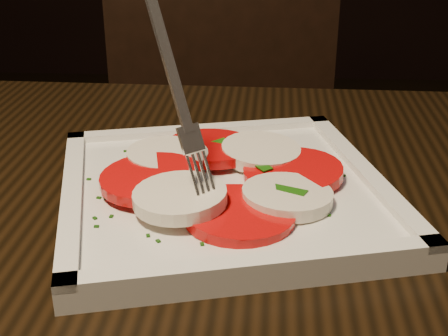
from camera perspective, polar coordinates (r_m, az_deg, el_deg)
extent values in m
cube|color=black|center=(0.44, 10.80, -10.91)|extent=(1.22, 0.83, 0.04)
cube|color=black|center=(1.09, 0.25, -4.80)|extent=(0.46, 0.46, 0.04)
cube|color=black|center=(1.17, -0.19, 10.55)|extent=(0.42, 0.08, 0.46)
cylinder|color=black|center=(1.38, -7.77, -10.16)|extent=(0.04, 0.04, 0.41)
cylinder|color=black|center=(1.39, 7.40, -9.78)|extent=(0.04, 0.04, 0.41)
cube|color=white|center=(0.50, 0.00, -2.35)|extent=(0.31, 0.31, 0.01)
cylinder|color=red|center=(0.45, 1.41, -4.27)|extent=(0.08, 0.08, 0.01)
cylinder|color=white|center=(0.47, 5.80, -2.59)|extent=(0.07, 0.07, 0.01)
cylinder|color=red|center=(0.51, 6.33, -0.37)|extent=(0.08, 0.08, 0.01)
cylinder|color=white|center=(0.54, 3.39, 1.47)|extent=(0.07, 0.07, 0.02)
cylinder|color=red|center=(0.54, -1.15, 1.85)|extent=(0.08, 0.08, 0.01)
cylinder|color=white|center=(0.52, -5.18, 1.04)|extent=(0.07, 0.07, 0.01)
cylinder|color=red|center=(0.49, -6.61, -0.94)|extent=(0.08, 0.08, 0.01)
cylinder|color=white|center=(0.45, -4.05, -2.68)|extent=(0.07, 0.07, 0.01)
cube|color=#1B550E|center=(0.54, -1.60, 2.02)|extent=(0.04, 0.03, 0.01)
cube|color=#1B550E|center=(0.47, 5.45, -1.90)|extent=(0.04, 0.02, 0.00)
cube|color=#1B550E|center=(0.44, -3.19, -3.62)|extent=(0.02, 0.03, 0.00)
cube|color=#1B550E|center=(0.52, -5.00, 0.82)|extent=(0.03, 0.03, 0.00)
cube|color=#1B550E|center=(0.51, 2.89, 0.61)|extent=(0.03, 0.04, 0.00)
cube|color=#1B550E|center=(0.53, -2.79, 1.32)|extent=(0.03, 0.02, 0.00)
cube|color=#1B550E|center=(0.52, -0.36, 1.14)|extent=(0.02, 0.03, 0.00)
cube|color=#133D0B|center=(0.56, 6.04, 1.45)|extent=(0.00, 0.00, 0.00)
cube|color=#133D0B|center=(0.46, 9.54, -4.27)|extent=(0.00, 0.00, 0.00)
cube|color=#133D0B|center=(0.56, -6.81, 1.43)|extent=(0.00, 0.00, 0.00)
cube|color=#133D0B|center=(0.40, 2.47, -8.31)|extent=(0.00, 0.00, 0.00)
cube|color=#133D0B|center=(0.46, -11.73, -4.51)|extent=(0.00, 0.00, 0.00)
cube|color=#133D0B|center=(0.58, 3.58, 2.37)|extent=(0.00, 0.00, 0.00)
cube|color=#133D0B|center=(0.57, -6.42, 2.02)|extent=(0.00, 0.00, 0.00)
cube|color=#133D0B|center=(0.42, -2.02, -6.97)|extent=(0.00, 0.00, 0.00)
cube|color=#133D0B|center=(0.51, 10.31, -1.42)|extent=(0.00, 0.00, 0.00)
cube|color=#133D0B|center=(0.58, -0.03, 2.57)|extent=(0.00, 0.00, 0.00)
cube|color=#133D0B|center=(0.57, -8.99, 1.54)|extent=(0.00, 0.00, 0.00)
cube|color=#133D0B|center=(0.52, 9.68, -0.80)|extent=(0.00, 0.00, 0.00)
cube|color=#133D0B|center=(0.59, -0.28, 2.75)|extent=(0.00, 0.00, 0.00)
cube|color=#133D0B|center=(0.52, -12.26, -1.01)|extent=(0.00, 0.00, 0.00)
cube|color=#133D0B|center=(0.49, -11.37, -2.68)|extent=(0.00, 0.00, 0.00)
cube|color=#133D0B|center=(0.46, -10.26, -4.37)|extent=(0.00, 0.00, 0.00)
cube|color=#133D0B|center=(0.52, 10.88, -0.67)|extent=(0.00, 0.00, 0.00)
cube|color=#133D0B|center=(0.42, -6.04, -6.66)|extent=(0.00, 0.00, 0.00)
cube|color=#133D0B|center=(0.58, -0.87, 2.26)|extent=(0.00, 0.00, 0.00)
cube|color=#133D0B|center=(0.43, -6.96, -6.15)|extent=(0.00, 0.00, 0.00)
cube|color=#133D0B|center=(0.45, -11.58, -5.26)|extent=(0.00, 0.00, 0.00)
cube|color=#133D0B|center=(0.40, 2.02, -8.21)|extent=(0.00, 0.00, 0.00)
cube|color=#133D0B|center=(0.58, -0.97, 2.25)|extent=(0.00, 0.00, 0.00)
cube|color=#133D0B|center=(0.48, -10.75, -2.69)|extent=(0.00, 0.00, 0.00)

